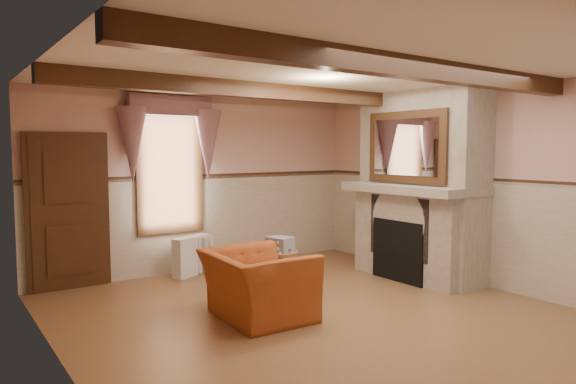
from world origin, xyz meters
TOP-DOWN VIEW (x-y plane):
  - floor at (0.00, 0.00)m, footprint 5.50×6.00m
  - ceiling at (0.00, 0.00)m, footprint 5.50×6.00m
  - wall_back at (0.00, 3.00)m, footprint 5.50×0.02m
  - wall_left at (-2.75, 0.00)m, footprint 0.02×6.00m
  - wall_right at (2.75, 0.00)m, footprint 0.02×6.00m
  - wainscot at (0.00, 0.00)m, footprint 5.50×6.00m
  - chair_rail at (0.00, 0.00)m, footprint 5.50×6.00m
  - firebox at (2.00, 0.60)m, footprint 0.20×0.95m
  - armchair at (-0.62, 0.38)m, footprint 1.10×1.24m
  - side_table at (0.23, 1.14)m, footprint 0.61×0.61m
  - book_stack at (0.21, 1.15)m, footprint 0.35×0.38m
  - radiator at (-0.38, 2.70)m, footprint 0.71×0.45m
  - bowl at (2.24, 0.78)m, footprint 0.34×0.34m
  - mantel_clock at (2.24, 1.40)m, footprint 0.14×0.24m
  - oil_lamp at (2.24, 0.84)m, footprint 0.11×0.11m
  - candle_red at (2.24, -0.13)m, footprint 0.06×0.06m
  - jar_yellow at (2.24, 0.05)m, footprint 0.06×0.06m
  - fireplace at (2.42, 0.60)m, footprint 0.85×2.00m
  - mantel at (2.24, 0.60)m, footprint 1.05×2.05m
  - overmantel_mirror at (2.06, 0.60)m, footprint 0.06×1.44m
  - door at (-2.10, 2.94)m, footprint 1.10×0.10m
  - window at (-0.60, 2.97)m, footprint 1.06×0.08m
  - window_drapes at (-0.60, 2.88)m, footprint 1.30×0.14m
  - ceiling_beam_front at (0.00, -1.20)m, footprint 5.50×0.18m
  - ceiling_beam_back at (0.00, 1.20)m, footprint 5.50×0.18m

SIDE VIEW (x-z plane):
  - floor at x=0.00m, z-range -0.01..0.01m
  - side_table at x=0.23m, z-range 0.00..0.55m
  - radiator at x=-0.38m, z-range 0.00..0.60m
  - armchair at x=-0.62m, z-range 0.00..0.77m
  - firebox at x=2.00m, z-range 0.00..0.90m
  - book_stack at x=0.21m, z-range 0.55..0.75m
  - wainscot at x=0.00m, z-range 0.00..1.50m
  - door at x=-2.10m, z-range 0.00..2.10m
  - mantel at x=2.24m, z-range 1.30..1.42m
  - wall_back at x=0.00m, z-range 0.00..2.80m
  - wall_left at x=-2.75m, z-range 0.00..2.80m
  - wall_right at x=2.75m, z-range 0.00..2.80m
  - fireplace at x=2.42m, z-range 0.00..2.80m
  - bowl at x=2.24m, z-range 1.42..1.50m
  - jar_yellow at x=2.24m, z-range 1.42..1.54m
  - chair_rail at x=0.00m, z-range 1.46..1.54m
  - candle_red at x=2.24m, z-range 1.42..1.58m
  - mantel_clock at x=2.24m, z-range 1.42..1.62m
  - oil_lamp at x=2.24m, z-range 1.42..1.70m
  - window at x=-0.60m, z-range 0.64..2.66m
  - overmantel_mirror at x=2.06m, z-range 1.45..2.49m
  - window_drapes at x=-0.60m, z-range 1.55..2.95m
  - ceiling_beam_front at x=0.00m, z-range 2.60..2.80m
  - ceiling_beam_back at x=0.00m, z-range 2.60..2.80m
  - ceiling at x=0.00m, z-range 2.79..2.80m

